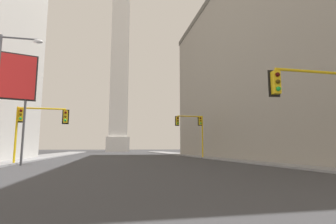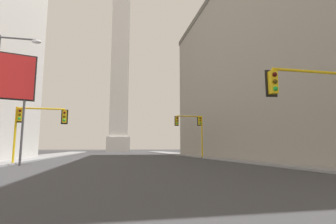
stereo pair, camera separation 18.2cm
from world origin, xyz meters
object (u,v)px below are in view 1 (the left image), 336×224
Objects in this scene: street_lamp at (3,86)px; billboard_sign at (6,79)px; obelisk at (120,50)px; traffic_light_near_right at (329,95)px; traffic_light_mid_right at (193,126)px; traffic_light_mid_left at (35,121)px.

billboard_sign reaches higher than street_lamp.
street_lamp is at bearing -97.14° from obelisk.
street_lamp is at bearing 155.48° from traffic_light_near_right.
billboard_sign reaches higher than traffic_light_mid_right.
obelisk is 76.51m from billboard_sign.
traffic_light_near_right is 0.91× the size of traffic_light_mid_right.
obelisk is at bearing 95.86° from traffic_light_near_right.
traffic_light_mid_right is 23.59m from street_lamp.
traffic_light_mid_right is 0.63× the size of billboard_sign.
obelisk is 14.41× the size of traffic_light_near_right.
traffic_light_mid_right is (8.76, -58.48, -32.25)m from obelisk.
traffic_light_mid_right is at bearing 89.07° from traffic_light_near_right.
traffic_light_mid_right reaches higher than traffic_light_near_right.
obelisk is 8.29× the size of billboard_sign.
obelisk is at bearing 82.74° from traffic_light_mid_left.
obelisk is 75.90m from traffic_light_mid_left.
obelisk reaches higher than billboard_sign.
street_lamp reaches higher than traffic_light_mid_left.
obelisk is 67.36m from traffic_light_mid_right.
street_lamp is (-17.99, -15.22, 1.07)m from traffic_light_mid_right.
billboard_sign reaches higher than traffic_light_mid_left.
billboard_sign is at bearing 147.59° from traffic_light_near_right.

